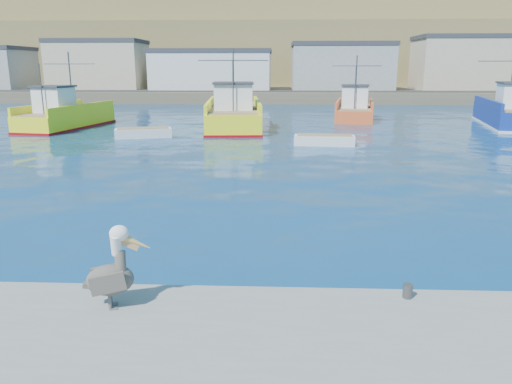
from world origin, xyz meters
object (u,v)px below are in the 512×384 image
(trawler_blue, at_px, (512,113))
(skiff_extra, at_px, (143,134))
(pelican, at_px, (112,273))
(trawler_yellow_a, at_px, (65,116))
(trawler_yellow_b, at_px, (234,115))
(skiff_mid, at_px, (324,141))
(boat_orange, at_px, (355,109))

(trawler_blue, relative_size, skiff_extra, 3.04)
(pelican, bearing_deg, trawler_yellow_a, 114.30)
(trawler_yellow_b, relative_size, skiff_extra, 3.03)
(trawler_blue, distance_m, skiff_mid, 21.34)
(trawler_blue, xyz_separation_m, skiff_extra, (-30.68, -8.90, -0.82))
(trawler_yellow_b, height_order, boat_orange, trawler_yellow_b)
(trawler_blue, height_order, boat_orange, trawler_blue)
(skiff_extra, bearing_deg, boat_orange, 37.29)
(boat_orange, xyz_separation_m, skiff_extra, (-17.49, -13.32, -0.78))
(trawler_yellow_a, height_order, trawler_yellow_b, trawler_yellow_b)
(trawler_yellow_a, height_order, trawler_blue, trawler_blue)
(pelican, bearing_deg, trawler_yellow_b, 90.97)
(skiff_mid, xyz_separation_m, pelican, (-6.32, -24.44, 0.94))
(trawler_yellow_a, xyz_separation_m, trawler_yellow_b, (14.41, 0.63, 0.12))
(trawler_yellow_b, relative_size, trawler_blue, 1.00)
(boat_orange, bearing_deg, trawler_yellow_a, -163.23)
(trawler_yellow_b, xyz_separation_m, trawler_blue, (24.48, 2.69, -0.01))
(trawler_yellow_a, relative_size, pelican, 6.56)
(trawler_yellow_b, bearing_deg, trawler_yellow_a, -177.49)
(trawler_yellow_b, relative_size, pelican, 7.80)
(boat_orange, xyz_separation_m, skiff_mid, (-4.40, -16.48, -0.79))
(trawler_yellow_b, height_order, trawler_blue, trawler_yellow_b)
(skiff_mid, xyz_separation_m, skiff_extra, (-13.09, 3.16, 0.01))
(skiff_mid, relative_size, pelican, 2.44)
(skiff_mid, height_order, pelican, pelican)
(trawler_yellow_a, distance_m, skiff_extra, 9.95)
(boat_orange, height_order, skiff_extra, boat_orange)
(boat_orange, distance_m, pelican, 42.31)
(pelican, bearing_deg, boat_orange, 75.32)
(trawler_blue, bearing_deg, skiff_mid, -145.54)
(trawler_yellow_a, xyz_separation_m, skiff_extra, (8.21, -5.58, -0.72))
(trawler_yellow_a, xyz_separation_m, pelican, (14.98, -33.18, 0.21))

